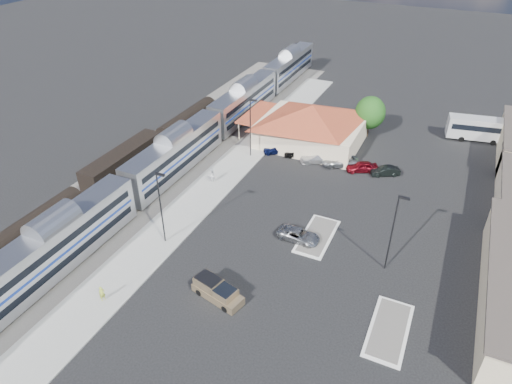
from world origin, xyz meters
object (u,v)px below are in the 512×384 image
at_px(station_depot, 311,124).
at_px(pickup_truck, 218,291).
at_px(coach_bus, 487,129).
at_px(suv, 299,235).

bearing_deg(station_depot, pickup_truck, -85.18).
bearing_deg(pickup_truck, station_depot, 18.74).
distance_m(pickup_truck, coach_bus, 51.70).
relative_size(station_depot, suv, 3.79).
distance_m(pickup_truck, suv, 12.15).
height_order(pickup_truck, suv, pickup_truck).
height_order(station_depot, pickup_truck, station_depot).
xyz_separation_m(suv, coach_bus, (17.78, 35.41, 1.45)).
height_order(station_depot, coach_bus, station_depot).
height_order(pickup_truck, coach_bus, coach_bus).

